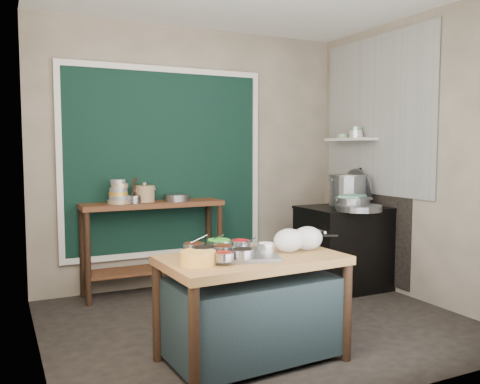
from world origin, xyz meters
name	(u,v)px	position (x,y,z in m)	size (l,w,h in m)	color
floor	(258,323)	(0.00, 0.00, -0.01)	(3.50, 3.00, 0.02)	#2A2520
back_wall	(194,157)	(0.00, 1.51, 1.40)	(3.50, 0.02, 2.80)	gray
left_wall	(33,163)	(-1.76, 0.00, 1.40)	(0.02, 3.00, 2.80)	gray
right_wall	(415,158)	(1.76, 0.00, 1.40)	(0.02, 3.00, 2.80)	gray
curtain_panel	(165,162)	(-0.35, 1.47, 1.35)	(2.10, 0.02, 1.90)	black
curtain_frame	(165,162)	(-0.35, 1.46, 1.35)	(2.22, 0.03, 2.02)	beige
tile_panel	(376,116)	(1.74, 0.55, 1.85)	(0.02, 1.70, 1.70)	#B2B2AA
soot_patch	(368,220)	(1.74, 0.65, 0.70)	(0.01, 1.30, 1.30)	black
wall_shelf	(351,139)	(1.63, 0.85, 1.60)	(0.22, 0.70, 0.03)	beige
prep_table	(252,308)	(-0.41, -0.68, 0.38)	(1.25, 0.72, 0.75)	brown
back_counter	(153,247)	(-0.55, 1.28, 0.47)	(1.45, 0.40, 0.95)	#4F2916
stove_block	(345,249)	(1.35, 0.55, 0.42)	(0.90, 0.68, 0.85)	black
stove_top	(346,208)	(1.35, 0.55, 0.86)	(0.92, 0.69, 0.03)	black
condiment_tray	(231,255)	(-0.55, -0.65, 0.76)	(0.62, 0.44, 0.03)	gray
condiment_bowls	(222,249)	(-0.61, -0.63, 0.81)	(0.62, 0.49, 0.07)	gray
yellow_basin	(198,258)	(-0.84, -0.77, 0.79)	(0.23, 0.23, 0.09)	gold
saucepan	(308,238)	(0.17, -0.51, 0.81)	(0.21, 0.21, 0.12)	gray
plastic_bag_a	(289,240)	(-0.11, -0.68, 0.84)	(0.23, 0.19, 0.17)	white
plastic_bag_b	(307,238)	(0.06, -0.67, 0.84)	(0.23, 0.20, 0.17)	white
bowl_stack	(119,193)	(-0.90, 1.25, 1.06)	(0.22, 0.22, 0.24)	tan
utensil_cup	(134,199)	(-0.75, 1.22, 0.99)	(0.13, 0.13, 0.08)	gray
ceramic_crock	(145,195)	(-0.62, 1.32, 1.02)	(0.22, 0.22, 0.15)	#927650
wide_bowl	(177,198)	(-0.29, 1.28, 0.98)	(0.27, 0.27, 0.07)	gray
stock_pot	(348,190)	(1.44, 0.63, 1.05)	(0.43, 0.43, 0.34)	gray
pot_lid	(359,187)	(1.58, 0.63, 1.08)	(0.41, 0.41, 0.02)	gray
steamer	(352,203)	(1.28, 0.35, 0.94)	(0.38, 0.38, 0.12)	gray
green_cloth	(353,196)	(1.28, 0.35, 1.01)	(0.27, 0.21, 0.02)	#4C8C6C
shallow_pan	(359,208)	(1.24, 0.20, 0.91)	(0.45, 0.45, 0.06)	gray
shelf_bowl_stack	(356,133)	(1.63, 0.76, 1.67)	(0.16, 0.16, 0.12)	silver
shelf_bowl_green	(343,136)	(1.63, 0.99, 1.64)	(0.14, 0.14, 0.05)	gray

